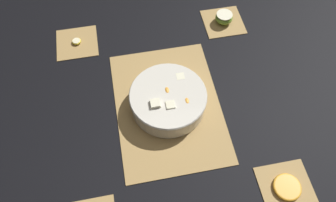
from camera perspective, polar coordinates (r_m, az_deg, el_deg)
ground_plane at (r=1.12m, az=0.00°, el=-0.91°), size 6.00×6.00×0.00m
bamboo_mat_center at (r=1.12m, az=0.00°, el=-0.83°), size 0.50×0.35×0.01m
coaster_mat_near_left at (r=1.34m, az=-15.57°, el=9.78°), size 0.16×0.16×0.01m
coaster_mat_far_left at (r=1.38m, az=9.58°, el=13.45°), size 0.16×0.16×0.01m
coaster_mat_far_right at (r=1.07m, az=19.91°, el=-14.03°), size 0.16×0.16×0.01m
fruit_salad_bowl at (r=1.08m, az=-0.00°, el=0.32°), size 0.26×0.26×0.09m
apple_half at (r=1.37m, az=9.72°, el=14.13°), size 0.07×0.07×0.04m
orange_slice_whole at (r=1.06m, az=20.04°, el=-13.90°), size 0.08×0.08×0.01m
banana_coin_single at (r=1.33m, az=-15.65°, el=9.99°), size 0.03×0.03×0.01m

